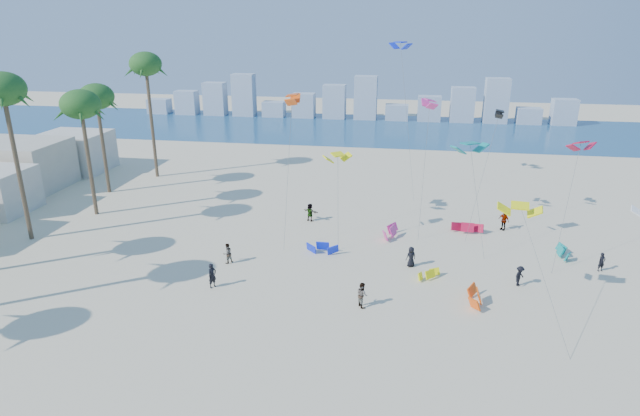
# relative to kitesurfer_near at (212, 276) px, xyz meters

# --- Properties ---
(ground) EXTENTS (220.00, 220.00, 0.00)m
(ground) POSITION_rel_kitesurfer_near_xyz_m (4.11, -9.76, -0.95)
(ground) COLOR beige
(ground) RESTS_ON ground
(ocean) EXTENTS (220.00, 220.00, 0.00)m
(ocean) POSITION_rel_kitesurfer_near_xyz_m (4.11, 62.24, -0.95)
(ocean) COLOR navy
(ocean) RESTS_ON ground
(kitesurfer_near) EXTENTS (0.75, 0.83, 1.91)m
(kitesurfer_near) POSITION_rel_kitesurfer_near_xyz_m (0.00, 0.00, 0.00)
(kitesurfer_near) COLOR black
(kitesurfer_near) RESTS_ON ground
(kitesurfer_mid) EXTENTS (1.03, 1.10, 1.80)m
(kitesurfer_mid) POSITION_rel_kitesurfer_near_xyz_m (11.25, -1.01, -0.05)
(kitesurfer_mid) COLOR gray
(kitesurfer_mid) RESTS_ON ground
(kitesurfers_far) EXTENTS (30.61, 12.67, 1.92)m
(kitesurfers_far) POSITION_rel_kitesurfer_near_xyz_m (13.20, 9.61, -0.08)
(kitesurfers_far) COLOR black
(kitesurfers_far) RESTS_ON ground
(grounded_kites) EXTENTS (21.88, 15.37, 0.96)m
(grounded_kites) POSITION_rel_kitesurfer_near_xyz_m (16.80, 8.40, -0.50)
(grounded_kites) COLOR #0D27E8
(grounded_kites) RESTS_ON ground
(flying_kites) EXTENTS (31.27, 34.65, 17.03)m
(flying_kites) POSITION_rel_kitesurfer_near_xyz_m (16.43, 12.64, 9.68)
(flying_kites) COLOR #FFF90D
(flying_kites) RESTS_ON ground
(palm_row) EXTENTS (6.43, 44.80, 15.30)m
(palm_row) POSITION_rel_kitesurfer_near_xyz_m (-18.78, 6.42, 10.47)
(palm_row) COLOR brown
(palm_row) RESTS_ON ground
(distant_skyline) EXTENTS (85.00, 3.00, 8.40)m
(distant_skyline) POSITION_rel_kitesurfer_near_xyz_m (2.92, 72.24, 2.13)
(distant_skyline) COLOR #9EADBF
(distant_skyline) RESTS_ON ground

